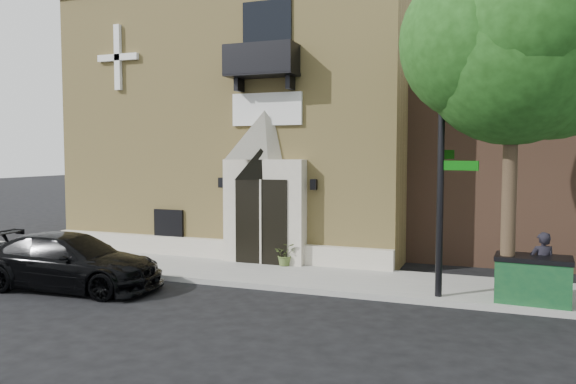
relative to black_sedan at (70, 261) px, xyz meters
The scene contains 10 objects.
ground 4.99m from the black_sedan, 19.51° to the left, with size 120.00×120.00×0.00m, color black.
sidewalk 6.50m from the black_sedan, 29.11° to the left, with size 42.00×3.00×0.15m, color gray.
church 10.50m from the black_sedan, 80.15° to the left, with size 12.20×11.01×9.30m.
street_tree_left 12.02m from the black_sedan, 10.58° to the left, with size 4.97×4.38×7.77m.
black_sedan is the anchor object (origin of this frame).
street_sign 9.71m from the black_sedan, 12.54° to the left, with size 0.94×1.10×6.02m.
fire_hydrant 11.31m from the black_sedan, 11.04° to the left, with size 0.45×0.36×0.79m.
dumpster 11.42m from the black_sedan, 11.19° to the left, with size 1.69×1.03×1.07m.
planter 6.07m from the black_sedan, 42.80° to the left, with size 0.64×0.55×0.71m, color #50652E.
pedestrian_near 11.67m from the black_sedan, 12.22° to the left, with size 0.58×0.38×1.59m, color black.
Camera 1 is at (5.79, -13.15, 3.55)m, focal length 35.00 mm.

